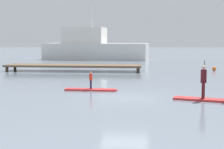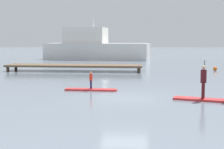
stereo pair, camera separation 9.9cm
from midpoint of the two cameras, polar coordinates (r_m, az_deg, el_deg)
name	(u,v)px [view 1 (the left image)]	position (r m, az deg, el deg)	size (l,w,h in m)	color
ground_plane	(125,97)	(18.29, 1.96, -3.77)	(240.00, 240.00, 0.00)	slate
paddleboard_near	(91,90)	(20.72, -3.64, -2.51)	(3.14, 0.76, 0.10)	red
paddler_child_solo	(91,79)	(20.65, -3.65, -0.76)	(0.19, 0.38, 1.05)	#19194C
paddleboard_far	(210,100)	(17.87, 15.72, -4.05)	(3.62, 1.68, 0.10)	red
paddler_adult	(204,79)	(17.77, 14.75, -0.80)	(0.37, 0.51, 1.90)	#4C1419
fishing_boat_white_large	(93,47)	(53.19, -3.16, 4.48)	(16.25, 6.74, 11.36)	silver
floating_dock	(74,66)	(33.39, -6.47, 1.46)	(13.04, 2.68, 0.62)	brown
mooring_buoy_near	(214,69)	(35.17, 16.47, 0.93)	(0.39, 0.39, 0.39)	orange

